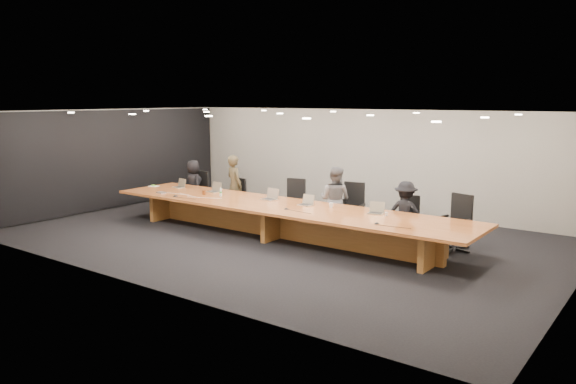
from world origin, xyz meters
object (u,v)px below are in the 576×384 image
at_px(laptop_a, 178,183).
at_px(laptop_d, 305,200).
at_px(paper_cup_far, 386,214).
at_px(paper_cup_near, 331,205).
at_px(mic_right, 377,223).
at_px(laptop_c, 269,194).
at_px(chair_far_left, 198,190).
at_px(chair_far_right, 454,222).
at_px(person_d, 405,213).
at_px(chair_mid_left, 292,202).
at_px(person_a, 194,185).
at_px(person_b, 235,186).
at_px(chair_mid_right, 350,208).
at_px(laptop_e, 376,208).
at_px(mic_left, 176,196).
at_px(mic_center, 286,209).
at_px(laptop_b, 213,187).
at_px(av_box, 161,193).
at_px(amber_mug, 204,193).
at_px(person_c, 335,200).
at_px(chair_left, 235,196).
at_px(conference_table, 280,215).
at_px(chair_right, 407,219).
at_px(water_bottle, 221,192).

distance_m(laptop_a, laptop_d, 4.14).
bearing_deg(paper_cup_far, laptop_a, 179.51).
relative_size(paper_cup_near, mic_right, 1.00).
bearing_deg(paper_cup_far, laptop_c, 179.38).
bearing_deg(chair_far_left, chair_far_right, 10.37).
distance_m(chair_far_left, person_d, 6.39).
bearing_deg(paper_cup_near, chair_mid_left, 154.37).
relative_size(person_a, person_b, 0.85).
height_order(chair_mid_right, laptop_e, chair_mid_right).
relative_size(chair_far_left, person_a, 0.78).
bearing_deg(mic_left, mic_center, 5.21).
distance_m(chair_far_left, laptop_b, 1.79).
height_order(laptop_e, paper_cup_near, laptop_e).
bearing_deg(av_box, chair_far_left, 109.92).
bearing_deg(laptop_c, paper_cup_near, 8.59).
xyz_separation_m(person_d, av_box, (-5.82, -1.67, 0.09)).
bearing_deg(mic_center, amber_mug, 174.05).
bearing_deg(person_d, laptop_b, -1.83).
height_order(amber_mug, av_box, amber_mug).
bearing_deg(person_c, laptop_d, 67.95).
xyz_separation_m(laptop_d, laptop_e, (1.69, 0.09, 0.00)).
bearing_deg(mic_center, laptop_d, 83.17).
relative_size(person_a, mic_left, 10.71).
relative_size(person_a, amber_mug, 12.63).
bearing_deg(person_c, chair_left, -7.86).
bearing_deg(mic_right, conference_table, 170.36).
bearing_deg(conference_table, mic_left, -167.26).
height_order(person_a, laptop_b, person_a).
relative_size(chair_far_left, chair_mid_right, 0.90).
relative_size(mic_left, mic_center, 1.21).
distance_m(chair_mid_right, av_box, 4.76).
bearing_deg(person_b, chair_far_left, 14.36).
bearing_deg(laptop_d, chair_right, 33.68).
height_order(amber_mug, mic_right, amber_mug).
distance_m(person_c, mic_right, 2.45).
bearing_deg(laptop_e, amber_mug, 172.48).
bearing_deg(mic_left, person_a, 124.32).
xyz_separation_m(person_a, laptop_c, (3.36, -0.85, 0.20)).
xyz_separation_m(chair_mid_left, laptop_e, (2.68, -0.80, 0.29)).
bearing_deg(conference_table, mic_right, -9.64).
bearing_deg(laptop_a, conference_table, 5.04).
xyz_separation_m(chair_left, laptop_d, (2.97, -1.01, 0.37)).
distance_m(chair_mid_left, laptop_b, 2.08).
relative_size(person_a, laptop_e, 4.42).
bearing_deg(person_a, person_b, -161.65).
xyz_separation_m(chair_mid_left, person_c, (1.26, -0.05, 0.19)).
bearing_deg(chair_far_right, mic_left, -147.28).
height_order(chair_mid_left, chair_mid_right, chair_mid_right).
bearing_deg(laptop_e, chair_left, 155.94).
bearing_deg(water_bottle, person_b, 115.67).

